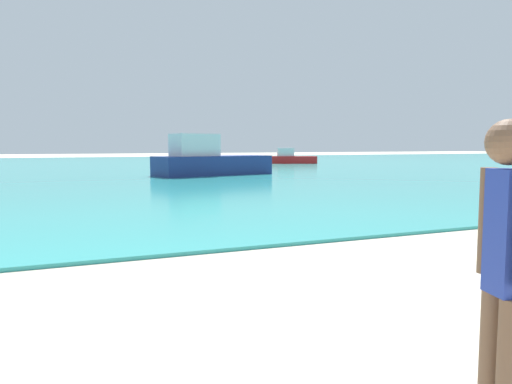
{
  "coord_description": "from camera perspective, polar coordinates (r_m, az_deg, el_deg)",
  "views": [
    {
      "loc": [
        -2.61,
        3.99,
        1.61
      ],
      "look_at": [
        -0.14,
        9.62,
        1.03
      ],
      "focal_mm": 35.0,
      "sensor_mm": 36.0,
      "label": 1
    }
  ],
  "objects": [
    {
      "name": "boat_near",
      "position": [
        25.86,
        -5.34,
        3.55
      ],
      "size": [
        6.49,
        3.36,
        2.11
      ],
      "rotation": [
        0.0,
        0.0,
        0.23
      ],
      "color": "navy",
      "rests_on": "water"
    },
    {
      "name": "person_standing",
      "position": [
        2.85,
        26.44,
        -7.78
      ],
      "size": [
        0.23,
        0.39,
        1.74
      ],
      "rotation": [
        0.0,
        0.0,
        4.44
      ],
      "color": "brown",
      "rests_on": "ground"
    },
    {
      "name": "boat_far",
      "position": [
        42.27,
        4.12,
        3.89
      ],
      "size": [
        4.0,
        2.54,
        1.3
      ],
      "rotation": [
        0.0,
        0.0,
        -0.38
      ],
      "color": "red",
      "rests_on": "water"
    },
    {
      "name": "water",
      "position": [
        37.09,
        -19.68,
        2.64
      ],
      "size": [
        160.0,
        60.0,
        0.06
      ],
      "primitive_type": "cube",
      "color": "teal",
      "rests_on": "ground"
    }
  ]
}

